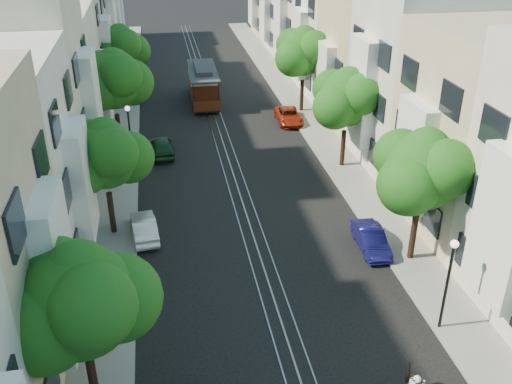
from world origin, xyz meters
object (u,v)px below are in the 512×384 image
tree_w_d (121,49)px  parked_car_w_mid (144,227)px  parked_car_e_far (289,116)px  tree_w_a (81,303)px  tree_e_c (348,99)px  lamp_west (129,128)px  tree_w_b (105,157)px  lamp_east (449,272)px  cable_car (203,83)px  tree_w_c (114,81)px  parked_car_e_mid (371,239)px  parked_car_w_far (162,146)px  tree_e_b (424,172)px  tree_e_d (304,53)px

tree_w_d → parked_car_w_mid: tree_w_d is taller
parked_car_e_far → tree_w_a: bearing=-114.4°
tree_e_c → lamp_west: size_ratio=1.57×
tree_w_b → tree_w_d: (0.00, 22.00, 0.20)m
tree_w_d → lamp_east: size_ratio=1.57×
tree_w_a → cable_car: tree_w_a is taller
tree_w_d → cable_car: size_ratio=0.87×
tree_e_c → tree_w_d: size_ratio=1.00×
cable_car → parked_car_w_mid: bearing=-102.1°
tree_w_c → lamp_east: bearing=-57.4°
parked_car_e_mid → parked_car_e_far: 18.43m
tree_w_a → parked_car_e_mid: size_ratio=1.96×
tree_w_a → tree_w_c: size_ratio=0.94×
cable_car → parked_car_e_mid: 25.44m
lamp_east → parked_car_w_mid: (-11.90, 9.35, -2.28)m
parked_car_w_far → tree_e_c: bearing=156.5°
lamp_west → parked_car_w_far: 3.51m
lamp_east → parked_car_w_mid: 15.31m
parked_car_w_mid → parked_car_e_mid: bearing=158.1°
lamp_east → tree_w_b: bearing=143.4°
tree_w_a → lamp_east: tree_w_a is taller
tree_w_a → tree_w_b: size_ratio=1.07×
lamp_east → parked_car_e_mid: 6.64m
tree_w_b → lamp_west: bearing=84.0°
tree_e_b → tree_w_a: same height
tree_w_d → parked_car_w_mid: (1.54, -22.62, -4.03)m
tree_w_d → lamp_east: bearing=-67.2°
tree_w_a → tree_w_c: tree_w_c is taller
parked_car_w_far → parked_car_e_mid: bearing=121.3°
tree_e_d → tree_w_a: tree_e_d is taller
tree_w_a → tree_w_b: tree_w_a is taller
tree_w_b → parked_car_w_far: bearing=74.6°
tree_w_a → tree_w_c: bearing=90.0°
tree_w_d → tree_e_c: bearing=-48.0°
tree_w_c → parked_car_w_mid: tree_w_c is taller
parked_car_e_far → cable_car: bearing=135.5°
tree_w_c → parked_car_w_mid: bearing=-82.5°
tree_w_d → parked_car_e_far: size_ratio=1.68×
tree_e_c → tree_e_b: bearing=-90.0°
tree_w_d → lamp_east: (13.44, -31.98, -1.75)m
tree_e_c → tree_w_d: 21.53m
tree_w_a → parked_car_e_far: size_ratio=1.72×
tree_e_b → parked_car_e_far: 20.16m
tree_w_c → parked_car_e_mid: 20.02m
lamp_east → lamp_west: same height
lamp_east → tree_w_d: bearing=112.8°
tree_e_c → parked_car_e_far: bearing=100.9°
tree_w_a → tree_w_c: (0.00, 23.00, 0.34)m
tree_e_b → tree_w_c: bearing=132.0°
tree_w_d → tree_w_c: bearing=-90.0°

